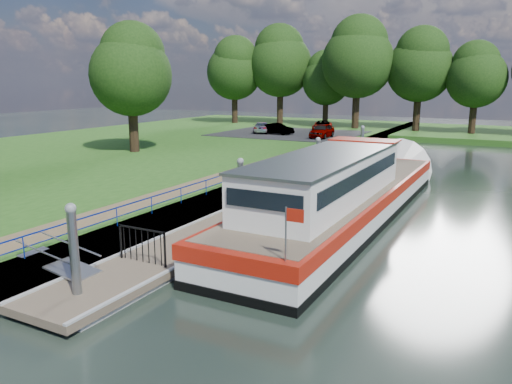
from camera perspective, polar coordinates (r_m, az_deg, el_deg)
The scene contains 17 objects.
ground at distance 15.21m, azimuth -18.20°, elevation -11.66°, with size 160.00×160.00×0.00m, color black.
riverbank at distance 37.79m, azimuth -20.95°, elevation 3.04°, with size 32.00×90.00×0.78m, color #234F16.
bank_edge at distance 28.16m, azimuth 0.29°, elevation 0.88°, with size 1.10×90.00×0.78m, color #473D2D.
footpath at distance 23.38m, azimuth -11.79°, elevation -0.78°, with size 1.60×40.00×0.05m, color brown.
carpark at distance 52.24m, azimuth 3.85°, elevation 6.70°, with size 14.00×12.00×0.06m, color black.
blue_fence at distance 18.62m, azimuth -17.75°, elevation -2.89°, with size 0.04×18.04×0.72m.
pontoon at distance 25.36m, azimuth 3.29°, elevation -0.93°, with size 2.50×30.00×0.56m.
mooring_piles at distance 25.13m, azimuth 3.32°, elevation 1.50°, with size 0.30×27.30×3.55m.
gangway at distance 16.59m, azimuth -21.58°, elevation -7.55°, with size 2.58×1.00×0.92m.
gate_panel at distance 16.28m, azimuth -12.90°, elevation -5.40°, with size 1.85×0.05×1.15m.
barge at distance 23.07m, azimuth 10.49°, elevation -0.17°, with size 4.36×21.15×4.78m.
horizon_trees at distance 59.34m, azimuth 16.94°, elevation 13.80°, with size 54.38×10.03×12.87m.
bank_tree_a at distance 39.52m, azimuth -14.06°, elevation 13.53°, with size 6.12×6.12×9.72m.
car_a at distance 48.26m, azimuth 7.55°, elevation 6.97°, with size 1.57×3.90×1.33m, color #999999.
car_b at distance 50.92m, azimuth 2.47°, elevation 7.23°, with size 1.18×3.38×1.11m, color #999999.
car_c at distance 52.54m, azimuth 0.71°, elevation 7.40°, with size 1.57×3.85×1.12m, color #999999.
car_d at distance 54.27m, azimuth 7.58°, elevation 7.48°, with size 1.91×4.13×1.15m, color #999999.
Camera 1 is at (10.28, -9.42, 6.06)m, focal length 35.00 mm.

